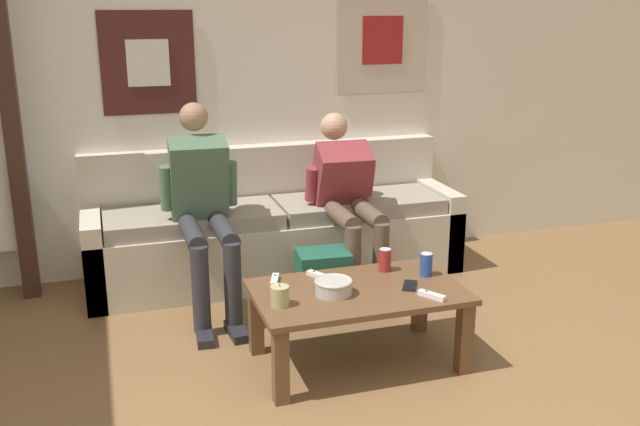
% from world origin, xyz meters
% --- Properties ---
extents(wall_back, '(10.00, 0.07, 2.55)m').
position_xyz_m(wall_back, '(0.00, 2.70, 1.28)').
color(wall_back, silver).
rests_on(wall_back, ground_plane).
extents(couch, '(2.48, 0.67, 0.85)m').
position_xyz_m(couch, '(0.22, 2.36, 0.30)').
color(couch, beige).
rests_on(couch, ground_plane).
extents(coffee_table, '(1.06, 0.63, 0.41)m').
position_xyz_m(coffee_table, '(0.31, 1.03, 0.34)').
color(coffee_table, brown).
rests_on(coffee_table, ground_plane).
extents(person_seated_adult, '(0.47, 0.90, 1.22)m').
position_xyz_m(person_seated_adult, '(-0.32, 1.98, 0.66)').
color(person_seated_adult, '#2D2D33').
rests_on(person_seated_adult, ground_plane).
extents(person_seated_teen, '(0.47, 0.91, 1.10)m').
position_xyz_m(person_seated_teen, '(0.61, 2.03, 0.61)').
color(person_seated_teen, brown).
rests_on(person_seated_teen, ground_plane).
extents(backpack, '(0.32, 0.29, 0.39)m').
position_xyz_m(backpack, '(0.33, 1.66, 0.18)').
color(backpack, '#1E5642').
rests_on(backpack, ground_plane).
extents(ceramic_bowl, '(0.19, 0.19, 0.08)m').
position_xyz_m(ceramic_bowl, '(0.17, 1.01, 0.45)').
color(ceramic_bowl, '#B7B2A8').
rests_on(ceramic_bowl, coffee_table).
extents(pillar_candle, '(0.09, 0.09, 0.11)m').
position_xyz_m(pillar_candle, '(-0.12, 0.95, 0.46)').
color(pillar_candle, tan).
rests_on(pillar_candle, coffee_table).
extents(drink_can_blue, '(0.07, 0.07, 0.12)m').
position_xyz_m(drink_can_blue, '(0.72, 1.10, 0.47)').
color(drink_can_blue, '#28479E').
rests_on(drink_can_blue, coffee_table).
extents(drink_can_red, '(0.07, 0.07, 0.12)m').
position_xyz_m(drink_can_red, '(0.54, 1.23, 0.47)').
color(drink_can_red, maroon).
rests_on(drink_can_red, coffee_table).
extents(game_controller_near_left, '(0.11, 0.14, 0.03)m').
position_xyz_m(game_controller_near_left, '(0.62, 0.82, 0.42)').
color(game_controller_near_left, white).
rests_on(game_controller_near_left, coffee_table).
extents(game_controller_near_right, '(0.08, 0.15, 0.03)m').
position_xyz_m(game_controller_near_right, '(-0.07, 1.25, 0.42)').
color(game_controller_near_right, white).
rests_on(game_controller_near_right, coffee_table).
extents(game_controller_far_center, '(0.10, 0.14, 0.03)m').
position_xyz_m(game_controller_far_center, '(0.17, 1.24, 0.42)').
color(game_controller_far_center, white).
rests_on(game_controller_far_center, coffee_table).
extents(cell_phone, '(0.12, 0.15, 0.01)m').
position_xyz_m(cell_phone, '(0.57, 0.98, 0.41)').
color(cell_phone, black).
rests_on(cell_phone, coffee_table).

